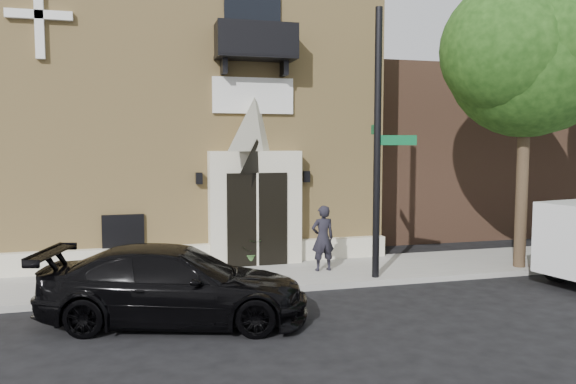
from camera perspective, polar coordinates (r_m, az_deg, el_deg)
name	(u,v)px	position (r m, az deg, el deg)	size (l,w,h in m)	color
ground	(319,291)	(13.83, 3.17, -9.97)	(120.00, 120.00, 0.00)	black
sidewalk	(337,271)	(15.51, 4.96, -8.05)	(42.00, 3.00, 0.15)	gray
church	(171,113)	(20.70, -11.83, 7.83)	(12.20, 11.01, 9.30)	tan
neighbour_building	(511,151)	(27.08, 21.71, 3.85)	(18.00, 8.00, 6.40)	brown
street_tree_left	(530,57)	(16.73, 23.37, 12.48)	(4.97, 4.38, 7.77)	#38281C
black_sedan	(175,285)	(11.51, -11.37, -9.22)	(2.14, 5.26, 1.53)	black
street_sign	(378,144)	(14.32, 9.12, 4.85)	(1.05, 1.24, 6.76)	black
fire_hydrant	(540,252)	(17.20, 24.20, -5.58)	(0.46, 0.37, 0.80)	#AE1920
planter	(251,252)	(15.90, -3.81, -6.09)	(0.66, 0.57, 0.73)	#39622D
pedestrian_near	(323,238)	(15.10, 3.55, -4.70)	(0.64, 0.42, 1.76)	black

